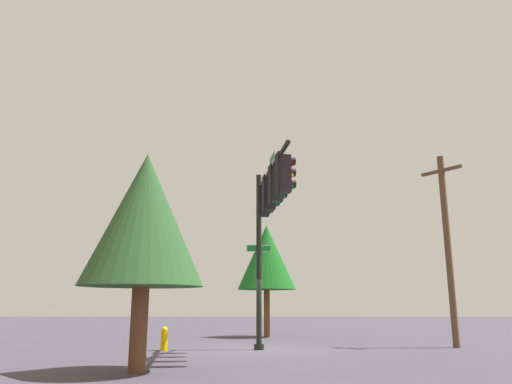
# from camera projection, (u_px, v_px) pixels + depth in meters

# --- Properties ---
(ground_plane) EXTENTS (120.00, 120.00, 0.00)m
(ground_plane) POSITION_uv_depth(u_px,v_px,m) (259.00, 350.00, 17.78)
(ground_plane) COLOR #433E4A
(signal_pole_assembly) EXTENTS (5.83, 1.61, 6.53)m
(signal_pole_assembly) POSITION_uv_depth(u_px,v_px,m) (270.00, 208.00, 16.59)
(signal_pole_assembly) COLOR black
(signal_pole_assembly) RESTS_ON ground_plane
(utility_pole) EXTENTS (1.48, 1.22, 7.56)m
(utility_pole) POSITION_uv_depth(u_px,v_px,m) (448.00, 244.00, 19.51)
(utility_pole) COLOR brown
(utility_pole) RESTS_ON ground_plane
(fire_hydrant) EXTENTS (0.33, 0.24, 0.83)m
(fire_hydrant) POSITION_uv_depth(u_px,v_px,m) (164.00, 339.00, 17.43)
(fire_hydrant) COLOR #E7B601
(fire_hydrant) RESTS_ON ground_plane
(tree_near) EXTENTS (3.05, 3.05, 5.77)m
(tree_near) POSITION_uv_depth(u_px,v_px,m) (267.00, 257.00, 26.00)
(tree_near) COLOR brown
(tree_near) RESTS_ON ground_plane
(tree_mid) EXTENTS (3.05, 3.05, 5.40)m
(tree_mid) POSITION_uv_depth(u_px,v_px,m) (144.00, 219.00, 12.43)
(tree_mid) COLOR brown
(tree_mid) RESTS_ON ground_plane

